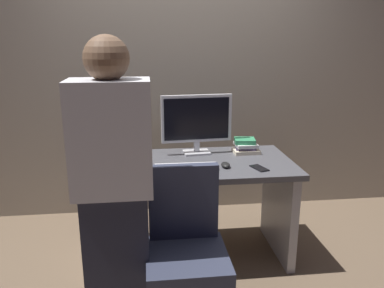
% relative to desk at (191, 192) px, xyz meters
% --- Properties ---
extents(ground_plane, '(9.00, 9.00, 0.00)m').
position_rel_desk_xyz_m(ground_plane, '(0.00, 0.00, -0.52)').
color(ground_plane, brown).
extents(wall_back, '(6.40, 0.10, 3.00)m').
position_rel_desk_xyz_m(wall_back, '(0.00, 0.92, 0.98)').
color(wall_back, '#9E9384').
rests_on(wall_back, ground).
extents(desk, '(1.47, 0.74, 0.75)m').
position_rel_desk_xyz_m(desk, '(0.00, 0.00, 0.00)').
color(desk, '#4C4C51').
rests_on(desk, ground).
extents(office_chair, '(0.52, 0.52, 0.94)m').
position_rel_desk_xyz_m(office_chair, '(-0.12, -0.74, -0.09)').
color(office_chair, black).
rests_on(office_chair, ground).
extents(person_at_desk, '(0.40, 0.24, 1.64)m').
position_rel_desk_xyz_m(person_at_desk, '(-0.49, -0.75, 0.32)').
color(person_at_desk, '#262838').
rests_on(person_at_desk, ground).
extents(monitor, '(0.54, 0.16, 0.46)m').
position_rel_desk_xyz_m(monitor, '(0.07, 0.21, 0.49)').
color(monitor, silver).
rests_on(monitor, desk).
extents(keyboard, '(0.43, 0.13, 0.02)m').
position_rel_desk_xyz_m(keyboard, '(-0.05, -0.13, 0.24)').
color(keyboard, white).
rests_on(keyboard, desk).
extents(mouse, '(0.06, 0.10, 0.03)m').
position_rel_desk_xyz_m(mouse, '(0.22, -0.14, 0.25)').
color(mouse, black).
rests_on(mouse, desk).
extents(cup_near_keyboard, '(0.08, 0.08, 0.10)m').
position_rel_desk_xyz_m(cup_near_keyboard, '(-0.44, -0.10, 0.28)').
color(cup_near_keyboard, white).
rests_on(cup_near_keyboard, desk).
extents(cup_by_monitor, '(0.08, 0.08, 0.08)m').
position_rel_desk_xyz_m(cup_by_monitor, '(-0.52, 0.17, 0.27)').
color(cup_by_monitor, silver).
rests_on(cup_by_monitor, desk).
extents(book_stack, '(0.20, 0.18, 0.11)m').
position_rel_desk_xyz_m(book_stack, '(0.45, 0.19, 0.28)').
color(book_stack, beige).
rests_on(book_stack, desk).
extents(cell_phone, '(0.11, 0.16, 0.01)m').
position_rel_desk_xyz_m(cell_phone, '(0.45, -0.20, 0.24)').
color(cell_phone, black).
rests_on(cell_phone, desk).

